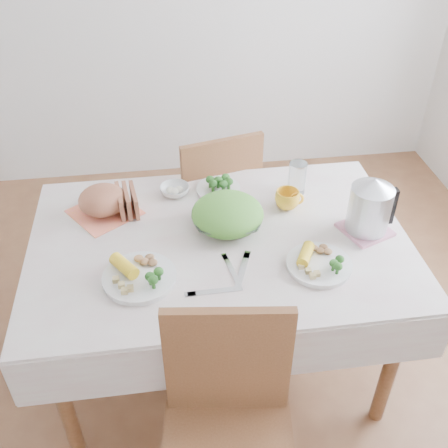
{
  "coord_description": "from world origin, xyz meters",
  "views": [
    {
      "loc": [
        -0.2,
        -1.6,
        2.08
      ],
      "look_at": [
        0.02,
        0.02,
        0.82
      ],
      "focal_mm": 42.0,
      "sensor_mm": 36.0,
      "label": 1
    }
  ],
  "objects": [
    {
      "name": "floor",
      "position": [
        0.0,
        0.0,
        0.0
      ],
      "size": [
        3.6,
        3.6,
        0.0
      ],
      "primitive_type": "plane",
      "color": "brown",
      "rests_on": "ground"
    },
    {
      "name": "dining_table",
      "position": [
        0.0,
        0.0,
        0.38
      ],
      "size": [
        1.4,
        0.9,
        0.75
      ],
      "primitive_type": "cube",
      "color": "brown",
      "rests_on": "floor"
    },
    {
      "name": "tablecloth",
      "position": [
        0.0,
        0.0,
        0.76
      ],
      "size": [
        1.5,
        1.0,
        0.01
      ],
      "primitive_type": "cube",
      "color": "beige",
      "rests_on": "dining_table"
    },
    {
      "name": "chair_far",
      "position": [
        0.03,
        0.67,
        0.47
      ],
      "size": [
        0.51,
        0.51,
        0.94
      ],
      "primitive_type": "cube",
      "rotation": [
        0.0,
        0.0,
        3.38
      ],
      "color": "brown",
      "rests_on": "floor"
    },
    {
      "name": "salad_bowl",
      "position": [
        0.04,
        0.08,
        0.8
      ],
      "size": [
        0.31,
        0.31,
        0.07
      ],
      "primitive_type": "imported",
      "rotation": [
        0.0,
        0.0,
        -0.12
      ],
      "color": "white",
      "rests_on": "tablecloth"
    },
    {
      "name": "dinner_plate_left",
      "position": [
        -0.32,
        -0.19,
        0.77
      ],
      "size": [
        0.33,
        0.33,
        0.02
      ],
      "primitive_type": "cylinder",
      "rotation": [
        0.0,
        0.0,
        0.27
      ],
      "color": "white",
      "rests_on": "tablecloth"
    },
    {
      "name": "dinner_plate_right",
      "position": [
        0.34,
        -0.21,
        0.77
      ],
      "size": [
        0.35,
        0.35,
        0.02
      ],
      "primitive_type": "cylinder",
      "rotation": [
        0.0,
        0.0,
        -0.84
      ],
      "color": "white",
      "rests_on": "tablecloth"
    },
    {
      "name": "broccoli_plate",
      "position": [
        0.04,
        0.34,
        0.77
      ],
      "size": [
        0.23,
        0.23,
        0.02
      ],
      "primitive_type": "cylinder",
      "rotation": [
        0.0,
        0.0,
        0.19
      ],
      "color": "beige",
      "rests_on": "tablecloth"
    },
    {
      "name": "napkin",
      "position": [
        -0.46,
        0.24,
        0.76
      ],
      "size": [
        0.35,
        0.35,
        0.0
      ],
      "primitive_type": "cube",
      "rotation": [
        0.0,
        0.0,
        0.61
      ],
      "color": "#F67958",
      "rests_on": "tablecloth"
    },
    {
      "name": "bread_loaf",
      "position": [
        -0.46,
        0.24,
        0.82
      ],
      "size": [
        0.26,
        0.25,
        0.12
      ],
      "primitive_type": "ellipsoid",
      "rotation": [
        0.0,
        0.0,
        0.37
      ],
      "color": "brown",
      "rests_on": "napkin"
    },
    {
      "name": "fruit_bowl",
      "position": [
        -0.16,
        0.34,
        0.78
      ],
      "size": [
        0.16,
        0.16,
        0.04
      ],
      "primitive_type": "imported",
      "rotation": [
        0.0,
        0.0,
        -0.26
      ],
      "color": "white",
      "rests_on": "tablecloth"
    },
    {
      "name": "yellow_mug",
      "position": [
        0.31,
        0.17,
        0.8
      ],
      "size": [
        0.13,
        0.13,
        0.08
      ],
      "primitive_type": "imported",
      "rotation": [
        0.0,
        0.0,
        -0.21
      ],
      "color": "yellow",
      "rests_on": "tablecloth"
    },
    {
      "name": "glass_tumbler",
      "position": [
        0.38,
        0.28,
        0.83
      ],
      "size": [
        0.08,
        0.08,
        0.15
      ],
      "primitive_type": "cylinder",
      "rotation": [
        0.0,
        0.0,
        0.03
      ],
      "color": "white",
      "rests_on": "tablecloth"
    },
    {
      "name": "pink_tray",
      "position": [
        0.59,
        -0.03,
        0.77
      ],
      "size": [
        0.23,
        0.23,
        0.01
      ],
      "primitive_type": "cube",
      "rotation": [
        0.0,
        0.0,
        0.37
      ],
      "color": "#CA7B94",
      "rests_on": "tablecloth"
    },
    {
      "name": "electric_kettle",
      "position": [
        0.59,
        -0.03,
        0.88
      ],
      "size": [
        0.18,
        0.18,
        0.23
      ],
      "primitive_type": "cylinder",
      "rotation": [
        0.0,
        0.0,
        -0.05
      ],
      "color": "#B2B5BA",
      "rests_on": "pink_tray"
    },
    {
      "name": "fork_left",
      "position": [
        0.02,
        -0.18,
        0.76
      ],
      "size": [
        0.05,
        0.17,
        0.0
      ],
      "primitive_type": "cube",
      "rotation": [
        0.0,
        0.0,
        0.19
      ],
      "color": "silver",
      "rests_on": "tablecloth"
    },
    {
      "name": "fork_right",
      "position": [
        0.06,
        -0.2,
        0.76
      ],
      "size": [
        0.09,
        0.2,
        0.0
      ],
      "primitive_type": "cube",
      "rotation": [
        0.0,
        0.0,
        -0.36
      ],
      "color": "silver",
      "rests_on": "tablecloth"
    },
    {
      "name": "knife",
      "position": [
        -0.06,
        -0.29,
        0.76
      ],
      "size": [
        0.2,
        0.03,
        0.0
      ],
      "primitive_type": "cube",
      "rotation": [
        0.0,
        0.0,
        1.6
      ],
      "color": "silver",
      "rests_on": "tablecloth"
    }
  ]
}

